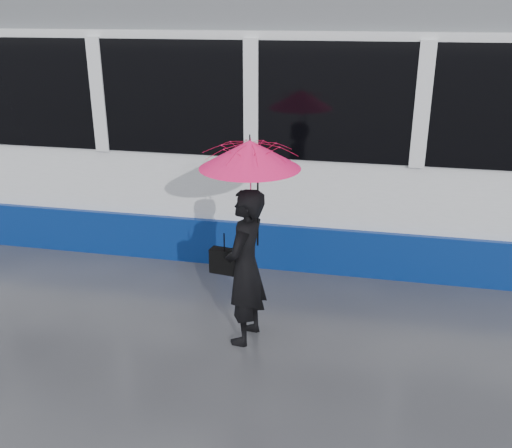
# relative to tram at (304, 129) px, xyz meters

# --- Properties ---
(ground) EXTENTS (90.00, 90.00, 0.00)m
(ground) POSITION_rel_tram_xyz_m (-0.41, -2.50, -1.64)
(ground) COLOR #2E2E34
(ground) RESTS_ON ground
(rails) EXTENTS (34.00, 1.51, 0.02)m
(rails) POSITION_rel_tram_xyz_m (-0.41, -0.00, -1.63)
(rails) COLOR #3F3D38
(rails) RESTS_ON ground
(tram) EXTENTS (26.00, 2.56, 3.35)m
(tram) POSITION_rel_tram_xyz_m (0.00, 0.00, 0.00)
(tram) COLOR white
(tram) RESTS_ON ground
(woman) EXTENTS (0.48, 0.65, 1.64)m
(woman) POSITION_rel_tram_xyz_m (-0.18, -2.98, -0.82)
(woman) COLOR black
(woman) RESTS_ON ground
(umbrella) EXTENTS (1.10, 1.10, 1.10)m
(umbrella) POSITION_rel_tram_xyz_m (-0.13, -2.98, 0.15)
(umbrella) COLOR #E71380
(umbrella) RESTS_ON ground
(handbag) EXTENTS (0.31, 0.17, 0.43)m
(handbag) POSITION_rel_tram_xyz_m (-0.40, -2.96, -0.78)
(handbag) COLOR black
(handbag) RESTS_ON ground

